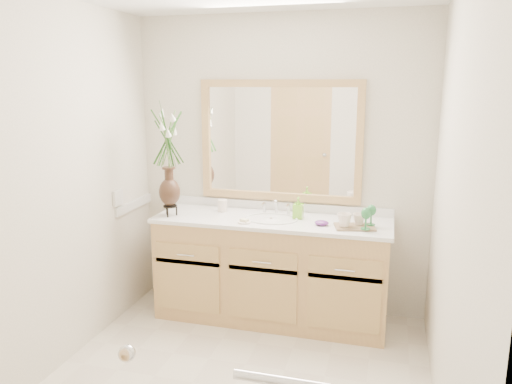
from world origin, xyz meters
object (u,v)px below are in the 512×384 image
(tumbler, at_px, (222,206))
(soap_bottle, at_px, (298,209))
(flower_vase, at_px, (168,147))
(tray, at_px, (355,227))

(tumbler, relative_size, soap_bottle, 0.65)
(flower_vase, height_order, tumbler, flower_vase)
(tumbler, xyz_separation_m, soap_bottle, (0.64, -0.04, 0.03))
(tray, bearing_deg, flower_vase, 168.09)
(flower_vase, distance_m, tray, 1.54)
(flower_vase, relative_size, tray, 2.85)
(tumbler, xyz_separation_m, tray, (1.08, -0.20, -0.04))
(tumbler, bearing_deg, tray, -10.23)
(tumbler, distance_m, soap_bottle, 0.64)
(flower_vase, bearing_deg, tray, 1.69)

